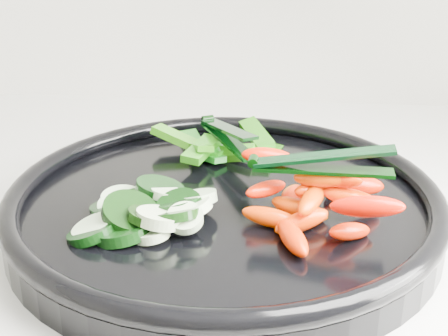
{
  "coord_description": "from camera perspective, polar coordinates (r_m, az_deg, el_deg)",
  "views": [
    {
      "loc": [
        -0.25,
        1.15,
        1.19
      ],
      "look_at": [
        -0.29,
        1.63,
        0.99
      ],
      "focal_mm": 50.0,
      "sensor_mm": 36.0,
      "label": 1
    }
  ],
  "objects": [
    {
      "name": "veggie_tray",
      "position": [
        0.54,
        -0.0,
        -3.36
      ],
      "size": [
        0.49,
        0.49,
        0.04
      ],
      "color": "black",
      "rests_on": "counter"
    },
    {
      "name": "cucumber_pile",
      "position": [
        0.51,
        -7.39,
        -3.88
      ],
      "size": [
        0.12,
        0.11,
        0.04
      ],
      "color": "black",
      "rests_on": "veggie_tray"
    },
    {
      "name": "carrot_pile",
      "position": [
        0.5,
        8.27,
        -2.74
      ],
      "size": [
        0.13,
        0.15,
        0.05
      ],
      "color": "#F23700",
      "rests_on": "veggie_tray"
    },
    {
      "name": "pepper_pile",
      "position": [
        0.63,
        -0.64,
        1.93
      ],
      "size": [
        0.14,
        0.11,
        0.03
      ],
      "color": "#1A6409",
      "rests_on": "veggie_tray"
    },
    {
      "name": "tong_carrot",
      "position": [
        0.49,
        8.62,
        0.45
      ],
      "size": [
        0.11,
        0.02,
        0.02
      ],
      "color": "black",
      "rests_on": "carrot_pile"
    },
    {
      "name": "tong_pepper",
      "position": [
        0.62,
        0.22,
        3.18
      ],
      "size": [
        0.07,
        0.11,
        0.02
      ],
      "color": "black",
      "rests_on": "pepper_pile"
    }
  ]
}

